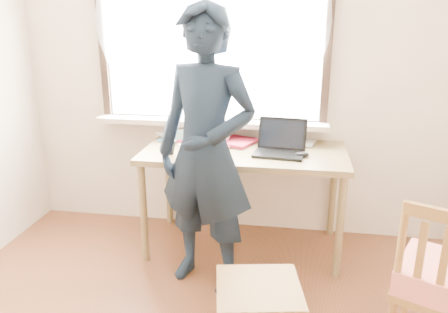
% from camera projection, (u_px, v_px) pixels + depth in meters
% --- Properties ---
extents(room_shell, '(3.52, 4.02, 2.61)m').
position_uv_depth(room_shell, '(167.00, 43.00, 1.63)').
color(room_shell, beige).
rests_on(room_shell, ground).
extents(desk, '(1.48, 0.74, 0.80)m').
position_uv_depth(desk, '(244.00, 160.00, 3.24)').
color(desk, olive).
rests_on(desk, ground).
extents(laptop, '(0.38, 0.32, 0.24)m').
position_uv_depth(laptop, '(280.00, 145.00, 3.12)').
color(laptop, black).
rests_on(laptop, desk).
extents(mug_white, '(0.18, 0.18, 0.10)m').
position_uv_depth(mug_white, '(222.00, 136.00, 3.38)').
color(mug_white, white).
rests_on(mug_white, desk).
extents(mug_dark, '(0.13, 0.13, 0.10)m').
position_uv_depth(mug_dark, '(169.00, 147.00, 3.10)').
color(mug_dark, black).
rests_on(mug_dark, desk).
extents(mouse, '(0.10, 0.07, 0.04)m').
position_uv_depth(mouse, '(302.00, 154.00, 3.05)').
color(mouse, black).
rests_on(mouse, desk).
extents(desk_clutter, '(0.76, 0.49, 0.04)m').
position_uv_depth(desk_clutter, '(213.00, 142.00, 3.36)').
color(desk_clutter, white).
rests_on(desk_clutter, desk).
extents(book_a, '(0.24, 0.29, 0.02)m').
position_uv_depth(book_a, '(191.00, 137.00, 3.50)').
color(book_a, white).
rests_on(book_a, desk).
extents(book_b, '(0.21, 0.25, 0.02)m').
position_uv_depth(book_b, '(293.00, 141.00, 3.40)').
color(book_b, white).
rests_on(book_b, desk).
extents(picture_frame, '(0.13, 0.08, 0.11)m').
position_uv_depth(picture_frame, '(179.00, 136.00, 3.37)').
color(picture_frame, black).
rests_on(picture_frame, desk).
extents(work_chair, '(0.49, 0.48, 0.43)m').
position_uv_depth(work_chair, '(258.00, 298.00, 2.22)').
color(work_chair, '#9F6F34').
rests_on(work_chair, ground).
extents(side_chair, '(0.57, 0.56, 0.93)m').
position_uv_depth(side_chair, '(444.00, 282.00, 2.14)').
color(side_chair, '#9F6F34').
rests_on(side_chair, ground).
extents(person, '(0.77, 0.61, 1.83)m').
position_uv_depth(person, '(206.00, 153.00, 2.75)').
color(person, black).
rests_on(person, ground).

